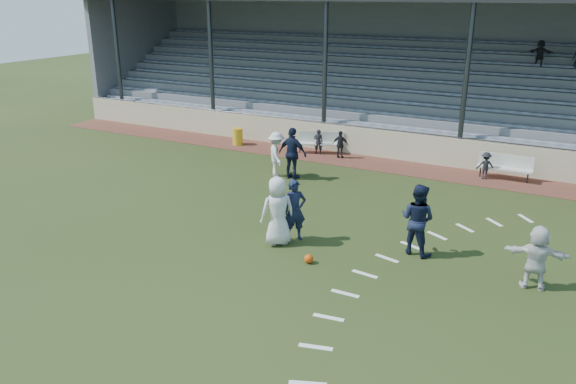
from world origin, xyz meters
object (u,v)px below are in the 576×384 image
object	(u,v)px
player_white_lead	(278,211)
player_navy_lead	(295,210)
bench_left	(320,140)
bench_right	(505,165)
trash_bin	(238,136)
football	(309,259)

from	to	relation	value
player_white_lead	player_navy_lead	xyz separation A→B (m)	(0.29, 0.48, -0.09)
player_white_lead	player_navy_lead	size ratio (longest dim) A/B	1.10
bench_left	player_navy_lead	size ratio (longest dim) A/B	1.12
player_white_lead	bench_right	bearing A→B (deg)	-162.29
bench_right	trash_bin	bearing A→B (deg)	-178.46
bench_left	bench_right	size ratio (longest dim) A/B	1.00
football	player_navy_lead	world-z (taller)	player_navy_lead
bench_right	player_navy_lead	distance (m)	9.76
football	player_navy_lead	size ratio (longest dim) A/B	0.14
trash_bin	football	xyz separation A→B (m)	(8.21, -9.41, -0.28)
bench_right	football	distance (m)	10.43
bench_right	trash_bin	size ratio (longest dim) A/B	2.62
player_white_lead	football	bearing A→B (deg)	107.75
bench_right	football	world-z (taller)	bench_right
football	bench_left	bearing A→B (deg)	113.04
bench_right	player_white_lead	bearing A→B (deg)	-118.39
bench_left	trash_bin	xyz separation A→B (m)	(-4.00, -0.51, -0.18)
bench_right	trash_bin	distance (m)	11.75
bench_left	trash_bin	distance (m)	4.03
bench_left	player_navy_lead	world-z (taller)	player_navy_lead
bench_right	player_white_lead	distance (m)	10.32
bench_right	player_navy_lead	world-z (taller)	player_navy_lead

